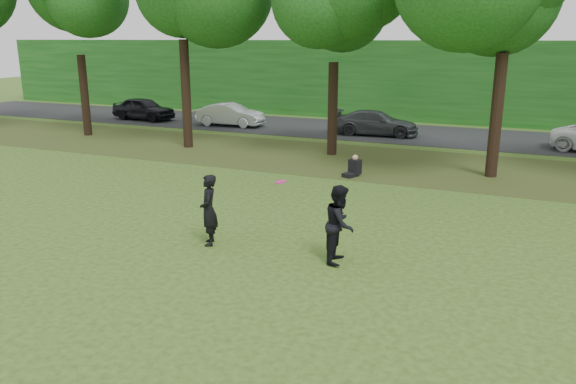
% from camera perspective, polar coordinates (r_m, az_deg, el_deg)
% --- Properties ---
extents(ground, '(120.00, 120.00, 0.00)m').
position_cam_1_polar(ground, '(12.38, -3.64, -9.17)').
color(ground, '#2B4616').
rests_on(ground, ground).
extents(leaf_litter, '(60.00, 7.00, 0.01)m').
position_cam_1_polar(leaf_litter, '(24.13, 10.51, 2.84)').
color(leaf_litter, '#3D3515').
rests_on(leaf_litter, ground).
extents(street, '(70.00, 7.00, 0.02)m').
position_cam_1_polar(street, '(31.85, 13.83, 5.67)').
color(street, black).
rests_on(street, ground).
extents(far_hedge, '(70.00, 3.00, 5.00)m').
position_cam_1_polar(far_hedge, '(37.46, 15.71, 10.78)').
color(far_hedge, '#164B15').
rests_on(far_hedge, ground).
extents(player_left, '(0.71, 0.80, 1.84)m').
position_cam_1_polar(player_left, '(14.39, -8.06, -1.83)').
color(player_left, black).
rests_on(player_left, ground).
extents(player_right, '(0.80, 0.98, 1.87)m').
position_cam_1_polar(player_right, '(13.21, 5.31, -3.25)').
color(player_right, black).
rests_on(player_right, ground).
extents(parked_cars, '(36.38, 3.10, 1.44)m').
position_cam_1_polar(parked_cars, '(30.94, 9.40, 6.89)').
color(parked_cars, black).
rests_on(parked_cars, street).
extents(frisbee, '(0.33, 0.33, 0.07)m').
position_cam_1_polar(frisbee, '(13.47, -0.77, 1.04)').
color(frisbee, '#EA1391').
rests_on(frisbee, ground).
extents(seated_person, '(0.65, 0.83, 0.83)m').
position_cam_1_polar(seated_person, '(21.68, 6.68, 2.41)').
color(seated_person, black).
rests_on(seated_person, ground).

